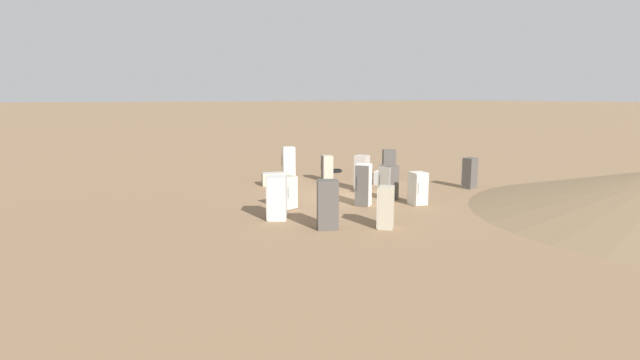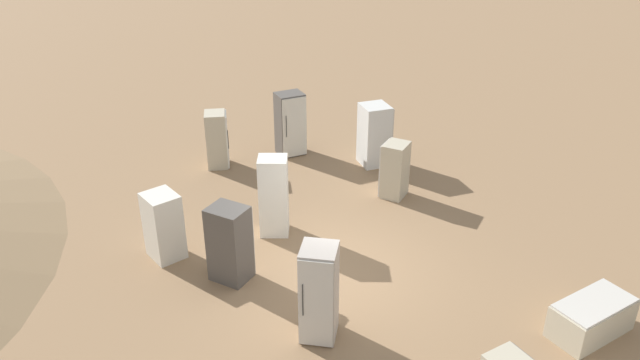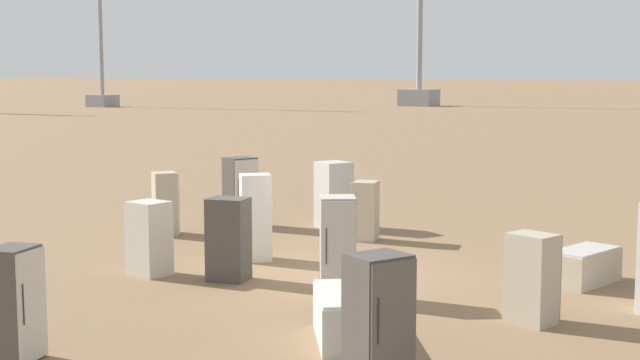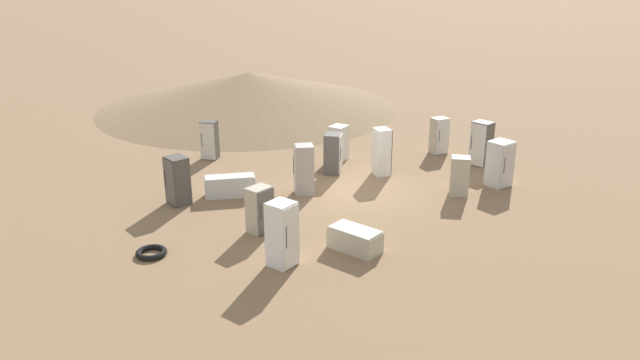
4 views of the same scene
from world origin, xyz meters
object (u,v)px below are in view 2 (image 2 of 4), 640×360
discarded_fridge_7 (375,135)px  discarded_fridge_10 (230,243)px  discarded_fridge_3 (319,293)px  discarded_fridge_2 (163,226)px  discarded_fridge_8 (592,317)px  discarded_fridge_12 (290,124)px  discarded_fridge_1 (217,140)px  discarded_fridge_13 (274,196)px  discarded_fridge_5 (394,170)px

discarded_fridge_7 → discarded_fridge_10: 6.52m
discarded_fridge_3 → discarded_fridge_10: (-2.55, 0.23, -0.11)m
discarded_fridge_2 → discarded_fridge_7: size_ratio=0.86×
discarded_fridge_3 → discarded_fridge_8: discarded_fridge_3 is taller
discarded_fridge_7 → discarded_fridge_12: bearing=-125.7°
discarded_fridge_1 → discarded_fridge_7: (3.33, 2.96, 0.08)m
discarded_fridge_8 → discarded_fridge_2: bearing=40.9°
discarded_fridge_1 → discarded_fridge_10: bearing=3.3°
discarded_fridge_2 → discarded_fridge_7: discarded_fridge_7 is taller
discarded_fridge_2 → discarded_fridge_10: bearing=-66.9°
discarded_fridge_1 → discarded_fridge_3: size_ratio=0.86×
discarded_fridge_13 → discarded_fridge_3: bearing=-73.7°
discarded_fridge_8 → discarded_fridge_13: bearing=27.5°
discarded_fridge_3 → discarded_fridge_7: discarded_fridge_3 is taller
discarded_fridge_5 → discarded_fridge_12: (-3.83, 0.27, 0.20)m
discarded_fridge_7 → discarded_fridge_8: size_ratio=1.02×
discarded_fridge_7 → discarded_fridge_12: 2.52m
discarded_fridge_1 → discarded_fridge_3: discarded_fridge_3 is taller
discarded_fridge_7 → discarded_fridge_13: (0.38, -4.56, 0.07)m
discarded_fridge_3 → discarded_fridge_12: 8.10m
discarded_fridge_3 → discarded_fridge_7: (-3.47, 6.68, -0.06)m
discarded_fridge_2 → discarded_fridge_3: (4.27, 0.14, 0.18)m
discarded_fridge_1 → discarded_fridge_10: discarded_fridge_10 is taller
discarded_fridge_5 → discarded_fridge_3: bearing=-172.2°
discarded_fridge_1 → discarded_fridge_13: size_ratio=0.84×
discarded_fridge_13 → discarded_fridge_12: bearing=87.6°
discarded_fridge_1 → discarded_fridge_8: bearing=40.0°
discarded_fridge_2 → discarded_fridge_7: bearing=4.4°
discarded_fridge_2 → discarded_fridge_1: bearing=44.5°
discarded_fridge_8 → discarded_fridge_12: bearing=4.0°
discarded_fridge_1 → discarded_fridge_5: discarded_fridge_1 is taller
discarded_fridge_10 → discarded_fridge_3: bearing=-15.8°
discarded_fridge_8 → discarded_fridge_12: 9.92m
discarded_fridge_2 → discarded_fridge_13: size_ratio=0.79×
discarded_fridge_8 → discarded_fridge_7: bearing=-7.0°
discarded_fridge_3 → discarded_fridge_12: size_ratio=1.01×
discarded_fridge_3 → discarded_fridge_12: (-5.79, 5.67, -0.01)m
discarded_fridge_5 → discarded_fridge_13: discarded_fridge_13 is taller
discarded_fridge_1 → discarded_fridge_13: 4.05m
discarded_fridge_2 → discarded_fridge_5: (2.31, 5.54, -0.03)m
discarded_fridge_3 → discarded_fridge_2: bearing=-28.2°
discarded_fridge_1 → discarded_fridge_12: (1.02, 1.96, 0.13)m
discarded_fridge_7 → discarded_fridge_8: bearing=5.6°
discarded_fridge_1 → discarded_fridge_12: discarded_fridge_12 is taller
discarded_fridge_12 → discarded_fridge_13: 4.46m
discarded_fridge_12 → discarded_fridge_7: bearing=138.4°
discarded_fridge_8 → discarded_fridge_1: bearing=15.6°
discarded_fridge_8 → discarded_fridge_10: size_ratio=1.05×
discarded_fridge_7 → discarded_fridge_1: bearing=-107.5°
discarded_fridge_12 → discarded_fridge_8: bearing=100.7°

